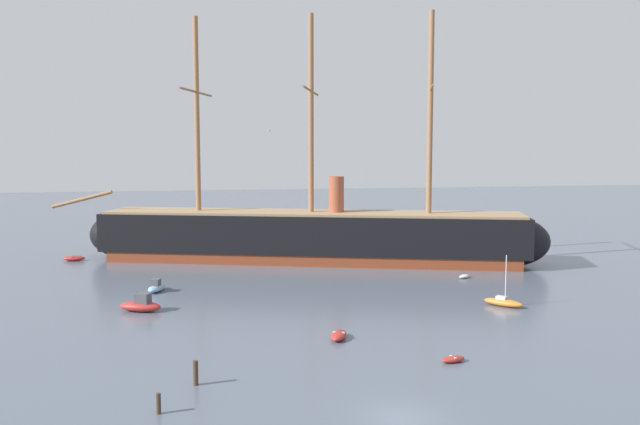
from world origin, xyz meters
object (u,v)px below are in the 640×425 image
(motorboat_alongside_bow, at_px, (156,287))
(dinghy_far_left, at_px, (74,258))
(mooring_piling_left_pair, at_px, (196,373))
(motorboat_mid_left, at_px, (141,305))
(dinghy_alongside_stern, at_px, (464,276))
(seagull_in_flight, at_px, (269,131))
(sailboat_mid_right, at_px, (503,302))
(mooring_piling_nearest, at_px, (159,404))
(dinghy_far_right, at_px, (501,251))
(dinghy_foreground_right, at_px, (453,359))
(tall_ship, at_px, (311,235))
(dinghy_near_centre, at_px, (339,335))

(motorboat_alongside_bow, distance_m, dinghy_far_left, 24.49)
(motorboat_alongside_bow, height_order, mooring_piling_left_pair, mooring_piling_left_pair)
(motorboat_mid_left, relative_size, dinghy_far_left, 1.45)
(dinghy_alongside_stern, bearing_deg, seagull_in_flight, -175.35)
(sailboat_mid_right, height_order, mooring_piling_nearest, sailboat_mid_right)
(sailboat_mid_right, relative_size, motorboat_alongside_bow, 1.41)
(sailboat_mid_right, height_order, motorboat_alongside_bow, sailboat_mid_right)
(dinghy_alongside_stern, bearing_deg, sailboat_mid_right, -97.52)
(dinghy_far_right, bearing_deg, dinghy_far_left, 175.32)
(sailboat_mid_right, relative_size, dinghy_far_right, 1.88)
(seagull_in_flight, bearing_deg, dinghy_foreground_right, -68.78)
(dinghy_foreground_right, height_order, motorboat_alongside_bow, motorboat_alongside_bow)
(motorboat_alongside_bow, distance_m, mooring_piling_left_pair, 28.86)
(dinghy_alongside_stern, bearing_deg, dinghy_foreground_right, -114.58)
(dinghy_foreground_right, relative_size, dinghy_alongside_stern, 1.04)
(tall_ship, relative_size, motorboat_mid_left, 14.86)
(motorboat_alongside_bow, height_order, seagull_in_flight, seagull_in_flight)
(dinghy_far_left, bearing_deg, seagull_in_flight, -43.15)
(dinghy_far_right, height_order, mooring_piling_left_pair, mooring_piling_left_pair)
(sailboat_mid_right, distance_m, seagull_in_flight, 29.31)
(mooring_piling_left_pair, bearing_deg, seagull_in_flight, 73.92)
(tall_ship, relative_size, motorboat_alongside_bow, 18.50)
(dinghy_near_centre, bearing_deg, tall_ship, 83.62)
(motorboat_mid_left, bearing_deg, dinghy_alongside_stern, 14.06)
(tall_ship, xyz_separation_m, mooring_piling_nearest, (-17.26, -47.73, -2.93))
(dinghy_foreground_right, height_order, dinghy_alongside_stern, dinghy_foreground_right)
(sailboat_mid_right, bearing_deg, dinghy_alongside_stern, 82.48)
(dinghy_far_right, bearing_deg, motorboat_alongside_bow, -160.87)
(dinghy_far_left, bearing_deg, dinghy_alongside_stern, -23.72)
(mooring_piling_nearest, bearing_deg, dinghy_far_right, 47.32)
(sailboat_mid_right, relative_size, seagull_in_flight, 4.15)
(dinghy_near_centre, distance_m, seagull_in_flight, 25.65)
(tall_ship, bearing_deg, dinghy_far_left, 168.49)
(tall_ship, height_order, motorboat_alongside_bow, tall_ship)
(dinghy_alongside_stern, xyz_separation_m, seagull_in_flight, (-23.00, -1.87, 16.79))
(sailboat_mid_right, bearing_deg, tall_ship, 116.66)
(sailboat_mid_right, bearing_deg, seagull_in_flight, 151.37)
(mooring_piling_nearest, bearing_deg, seagull_in_flight, 72.46)
(tall_ship, bearing_deg, dinghy_foreground_right, -86.11)
(dinghy_near_centre, xyz_separation_m, mooring_piling_nearest, (-13.31, -12.37, 0.29))
(seagull_in_flight, bearing_deg, dinghy_far_right, 26.52)
(dinghy_near_centre, xyz_separation_m, seagull_in_flight, (-3.33, 19.20, 16.68))
(dinghy_alongside_stern, distance_m, mooring_piling_left_pair, 42.50)
(dinghy_foreground_right, distance_m, dinghy_alongside_stern, 30.85)
(dinghy_foreground_right, bearing_deg, dinghy_near_centre, 134.39)
(sailboat_mid_right, xyz_separation_m, mooring_piling_left_pair, (-29.10, -15.75, 0.39))
(dinghy_far_right, bearing_deg, seagull_in_flight, -153.48)
(dinghy_alongside_stern, xyz_separation_m, dinghy_far_right, (12.44, 15.81, 0.09))
(motorboat_alongside_bow, xyz_separation_m, dinghy_far_left, (-12.04, 21.33, -0.14))
(dinghy_alongside_stern, bearing_deg, dinghy_far_left, 156.28)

